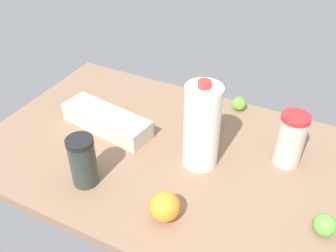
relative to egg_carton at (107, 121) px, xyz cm
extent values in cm
cube|color=#87674E|center=(24.18, -1.26, -4.77)|extent=(120.00, 76.00, 3.00)
cube|color=beige|center=(0.00, 0.00, 0.00)|extent=(33.64, 14.91, 6.53)
cylinder|color=#2E3431|center=(9.05, -24.05, 3.84)|extent=(7.51, 7.51, 14.21)
cylinder|color=black|center=(9.05, -24.05, 11.64)|extent=(7.73, 7.73, 1.40)
cylinder|color=white|center=(35.10, -1.23, 10.10)|extent=(10.71, 10.71, 26.74)
cylinder|color=red|center=(35.10, -1.23, 24.37)|extent=(3.75, 3.75, 1.80)
cylinder|color=beige|center=(58.85, 10.76, 4.73)|extent=(8.13, 8.13, 15.99)
cylinder|color=red|center=(58.85, 10.76, 13.43)|extent=(8.37, 8.37, 1.40)
sphere|color=orange|center=(35.41, -25.37, 0.82)|extent=(8.17, 8.17, 8.17)
sphere|color=#61B23F|center=(73.19, -11.77, -0.36)|extent=(5.82, 5.82, 5.82)
sphere|color=#64BB33|center=(36.81, 31.51, -0.70)|extent=(5.13, 5.13, 5.13)
sphere|color=orange|center=(30.55, 17.40, 0.55)|extent=(7.63, 7.63, 7.63)
camera|label=1|loc=(65.24, -82.49, 75.17)|focal=40.00mm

